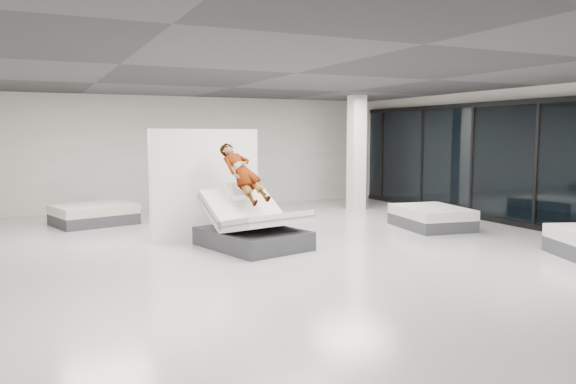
# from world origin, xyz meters

# --- Properties ---
(room) EXTENTS (14.00, 14.04, 3.20)m
(room) POSITION_xyz_m (0.00, 0.00, 1.60)
(room) COLOR beige
(room) RESTS_ON ground
(hero_bed) EXTENTS (1.92, 2.27, 1.20)m
(hero_bed) POSITION_xyz_m (-0.54, 0.78, 0.38)
(hero_bed) COLOR #39393F
(hero_bed) RESTS_ON floor
(person) EXTENTS (0.87, 1.43, 1.33)m
(person) POSITION_xyz_m (-0.62, 1.09, 1.18)
(person) COLOR slate
(person) RESTS_ON hero_bed
(remote) EXTENTS (0.08, 0.15, 0.08)m
(remote) POSITION_xyz_m (-0.32, 0.80, 1.02)
(remote) COLOR black
(remote) RESTS_ON person
(divider_panel) EXTENTS (2.43, 0.63, 2.24)m
(divider_panel) POSITION_xyz_m (-1.02, 2.20, 1.12)
(divider_panel) COLOR white
(divider_panel) RESTS_ON floor
(flat_bed_right_far) EXTENTS (1.55, 1.93, 0.48)m
(flat_bed_right_far) POSITION_xyz_m (3.94, 1.13, 0.24)
(flat_bed_right_far) COLOR #39393F
(flat_bed_right_far) RESTS_ON floor
(flat_bed_left_far) EXTENTS (2.04, 1.74, 0.48)m
(flat_bed_left_far) POSITION_xyz_m (-3.00, 4.86, 0.24)
(flat_bed_left_far) COLOR #39393F
(flat_bed_left_far) RESTS_ON floor
(column) EXTENTS (0.40, 0.40, 3.20)m
(column) POSITION_xyz_m (4.00, 4.50, 1.60)
(column) COLOR white
(column) RESTS_ON floor
(storefront_glazing) EXTENTS (0.12, 13.40, 2.92)m
(storefront_glazing) POSITION_xyz_m (5.90, 0.00, 1.45)
(storefront_glazing) COLOR #22303A
(storefront_glazing) RESTS_ON floor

